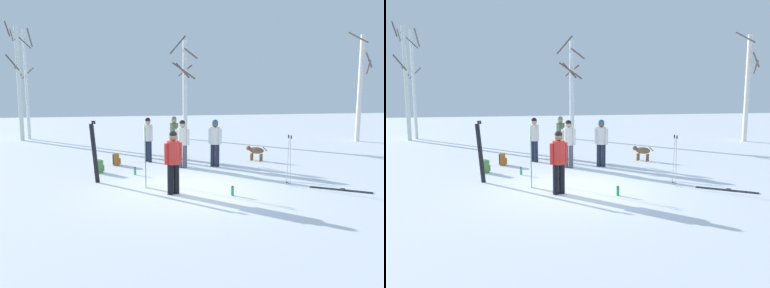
% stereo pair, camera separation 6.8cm
% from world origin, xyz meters
% --- Properties ---
extents(ground_plane, '(60.00, 60.00, 0.00)m').
position_xyz_m(ground_plane, '(0.00, 0.00, 0.00)').
color(ground_plane, white).
extents(person_0, '(0.34, 0.45, 1.72)m').
position_xyz_m(person_0, '(-0.71, 4.41, 0.98)').
color(person_0, '#1E2338').
rests_on(person_0, ground_plane).
extents(person_1, '(0.50, 0.34, 1.72)m').
position_xyz_m(person_1, '(-0.43, -0.40, 0.98)').
color(person_1, black).
rests_on(person_1, ground_plane).
extents(person_2, '(0.43, 0.36, 1.72)m').
position_xyz_m(person_2, '(1.60, 3.03, 0.98)').
color(person_2, '#1E2338').
rests_on(person_2, ground_plane).
extents(person_3, '(0.34, 0.50, 1.72)m').
position_xyz_m(person_3, '(0.38, 4.95, 0.98)').
color(person_3, '#4C4C56').
rests_on(person_3, ground_plane).
extents(person_4, '(0.50, 0.34, 1.72)m').
position_xyz_m(person_4, '(0.39, 3.03, 0.98)').
color(person_4, '#4C4C56').
rests_on(person_4, ground_plane).
extents(dog, '(0.70, 0.63, 0.57)m').
position_xyz_m(dog, '(3.45, 3.86, 0.39)').
color(dog, brown).
rests_on(dog, ground_plane).
extents(ski_pair_planted_0, '(0.26, 0.04, 1.88)m').
position_xyz_m(ski_pair_planted_0, '(-2.56, 1.29, 0.93)').
color(ski_pair_planted_0, black).
rests_on(ski_pair_planted_0, ground_plane).
extents(ski_pair_planted_1, '(0.04, 0.18, 1.77)m').
position_xyz_m(ski_pair_planted_1, '(-1.10, 0.40, 0.88)').
color(ski_pair_planted_1, green).
rests_on(ski_pair_planted_1, ground_plane).
extents(ski_pair_lying_0, '(1.45, 1.11, 0.05)m').
position_xyz_m(ski_pair_lying_0, '(4.23, -0.90, 0.01)').
color(ski_pair_lying_0, black).
rests_on(ski_pair_lying_0, ground_plane).
extents(ski_poles_0, '(0.07, 0.26, 1.37)m').
position_xyz_m(ski_poles_0, '(-0.37, 0.44, 0.73)').
color(ski_poles_0, '#B2B2BC').
rests_on(ski_poles_0, ground_plane).
extents(ski_poles_1, '(0.07, 0.27, 1.49)m').
position_xyz_m(ski_poles_1, '(3.02, -0.11, 0.79)').
color(ski_poles_1, '#B2B2BC').
rests_on(ski_poles_1, ground_plane).
extents(backpack_0, '(0.34, 0.33, 0.44)m').
position_xyz_m(backpack_0, '(-2.51, 2.71, 0.21)').
color(backpack_0, '#4C7F3F').
rests_on(backpack_0, ground_plane).
extents(backpack_1, '(0.30, 0.27, 0.44)m').
position_xyz_m(backpack_1, '(-1.93, 3.94, 0.21)').
color(backpack_1, '#99591E').
rests_on(backpack_1, ground_plane).
extents(water_bottle_0, '(0.08, 0.08, 0.26)m').
position_xyz_m(water_bottle_0, '(1.09, -0.86, 0.12)').
color(water_bottle_0, green).
rests_on(water_bottle_0, ground_plane).
extents(water_bottle_1, '(0.07, 0.07, 0.27)m').
position_xyz_m(water_bottle_1, '(-1.33, 2.16, 0.13)').
color(water_bottle_1, green).
rests_on(water_bottle_1, ground_plane).
extents(birch_tree_0, '(1.36, 1.37, 6.35)m').
position_xyz_m(birch_tree_0, '(-6.98, 12.02, 3.22)').
color(birch_tree_0, silver).
rests_on(birch_tree_0, ground_plane).
extents(birch_tree_1, '(1.25, 1.20, 6.07)m').
position_xyz_m(birch_tree_1, '(-6.76, 12.59, 3.15)').
color(birch_tree_1, silver).
rests_on(birch_tree_1, ground_plane).
extents(birch_tree_2, '(1.54, 1.65, 5.79)m').
position_xyz_m(birch_tree_2, '(1.87, 10.95, 2.90)').
color(birch_tree_2, silver).
rests_on(birch_tree_2, ground_plane).
extents(birch_tree_3, '(1.32, 0.99, 5.74)m').
position_xyz_m(birch_tree_3, '(10.82, 8.23, 2.91)').
color(birch_tree_3, silver).
rests_on(birch_tree_3, ground_plane).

